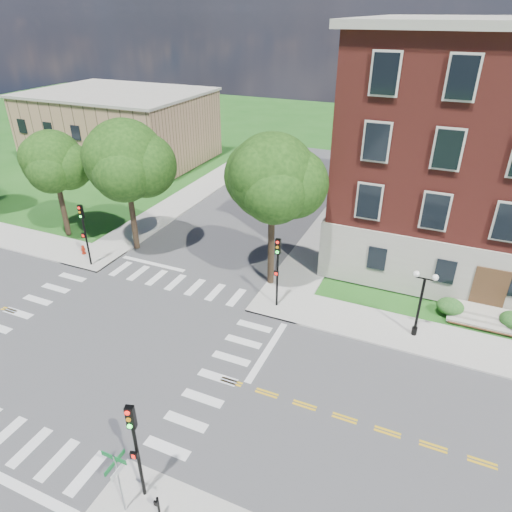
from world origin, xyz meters
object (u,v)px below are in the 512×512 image
at_px(traffic_signal_se, 135,441).
at_px(traffic_signal_nw, 84,227).
at_px(fire_hydrant, 83,250).
at_px(traffic_signal_ne, 278,264).
at_px(push_button_post, 158,507).
at_px(street_sign_pole, 117,473).
at_px(twin_lamp_west, 421,301).

height_order(traffic_signal_se, traffic_signal_nw, same).
bearing_deg(fire_hydrant, traffic_signal_ne, -1.77).
xyz_separation_m(traffic_signal_se, fire_hydrant, (-16.45, 14.86, -2.72)).
xyz_separation_m(push_button_post, fire_hydrant, (-17.58, 15.45, -0.33)).
xyz_separation_m(traffic_signal_ne, traffic_signal_nw, (-14.79, -0.61, 0.00)).
distance_m(street_sign_pole, fire_hydrant, 22.61).
relative_size(traffic_signal_ne, push_button_post, 4.00).
xyz_separation_m(traffic_signal_nw, street_sign_pole, (14.48, -14.59, -0.88)).
bearing_deg(traffic_signal_nw, fire_hydrant, 146.56).
distance_m(twin_lamp_west, street_sign_pole, 17.99).
relative_size(traffic_signal_ne, twin_lamp_west, 1.13).
bearing_deg(push_button_post, street_sign_pole, -169.89).
bearing_deg(street_sign_pole, push_button_post, 10.11).
bearing_deg(traffic_signal_se, twin_lamp_west, 59.88).
xyz_separation_m(traffic_signal_ne, twin_lamp_west, (8.57, 0.45, -0.66)).
bearing_deg(traffic_signal_se, traffic_signal_ne, 89.90).
height_order(traffic_signal_se, twin_lamp_west, traffic_signal_se).
height_order(traffic_signal_ne, push_button_post, traffic_signal_ne).
relative_size(twin_lamp_west, street_sign_pole, 1.36).
height_order(twin_lamp_west, push_button_post, twin_lamp_west).
bearing_deg(push_button_post, traffic_signal_se, 152.51).
distance_m(traffic_signal_se, fire_hydrant, 22.34).
height_order(traffic_signal_se, push_button_post, traffic_signal_se).
distance_m(traffic_signal_se, twin_lamp_west, 17.13).
relative_size(street_sign_pole, fire_hydrant, 4.13).
height_order(traffic_signal_nw, twin_lamp_west, traffic_signal_nw).
distance_m(traffic_signal_ne, push_button_post, 15.17).
distance_m(traffic_signal_ne, fire_hydrant, 16.71).
bearing_deg(push_button_post, fire_hydrant, 138.70).
xyz_separation_m(traffic_signal_ne, push_button_post, (1.10, -14.94, -2.39)).
xyz_separation_m(traffic_signal_se, street_sign_pole, (-0.28, -0.84, -0.88)).
height_order(traffic_signal_ne, street_sign_pole, traffic_signal_ne).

